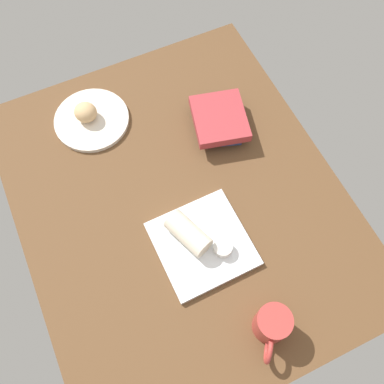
{
  "coord_description": "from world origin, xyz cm",
  "views": [
    {
      "loc": [
        -47.31,
        18.2,
        116.85
      ],
      "look_at": [
        -0.48,
        -3.57,
        7.0
      ],
      "focal_mm": 40.34,
      "sensor_mm": 36.0,
      "label": 1
    }
  ],
  "objects_px": {
    "round_plate": "(92,120)",
    "coffee_mug": "(272,325)",
    "scone_pastry": "(86,112)",
    "square_plate": "(203,243)",
    "sauce_cup": "(223,248)",
    "book_stack": "(219,119)",
    "breakfast_wrap": "(188,233)"
  },
  "relations": [
    {
      "from": "round_plate",
      "to": "breakfast_wrap",
      "type": "bearing_deg",
      "value": -167.01
    },
    {
      "from": "round_plate",
      "to": "breakfast_wrap",
      "type": "relative_size",
      "value": 1.84
    },
    {
      "from": "sauce_cup",
      "to": "book_stack",
      "type": "bearing_deg",
      "value": -25.11
    },
    {
      "from": "scone_pastry",
      "to": "breakfast_wrap",
      "type": "relative_size",
      "value": 0.56
    },
    {
      "from": "scone_pastry",
      "to": "breakfast_wrap",
      "type": "xyz_separation_m",
      "value": [
        -0.49,
        -0.12,
        0.01
      ]
    },
    {
      "from": "round_plate",
      "to": "book_stack",
      "type": "bearing_deg",
      "value": -117.23
    },
    {
      "from": "round_plate",
      "to": "scone_pastry",
      "type": "relative_size",
      "value": 3.27
    },
    {
      "from": "round_plate",
      "to": "square_plate",
      "type": "relative_size",
      "value": 0.96
    },
    {
      "from": "scone_pastry",
      "to": "square_plate",
      "type": "height_order",
      "value": "scone_pastry"
    },
    {
      "from": "round_plate",
      "to": "coffee_mug",
      "type": "relative_size",
      "value": 1.9
    },
    {
      "from": "sauce_cup",
      "to": "book_stack",
      "type": "distance_m",
      "value": 0.41
    },
    {
      "from": "scone_pastry",
      "to": "sauce_cup",
      "type": "bearing_deg",
      "value": -161.34
    },
    {
      "from": "book_stack",
      "to": "coffee_mug",
      "type": "distance_m",
      "value": 0.62
    },
    {
      "from": "square_plate",
      "to": "sauce_cup",
      "type": "relative_size",
      "value": 4.76
    },
    {
      "from": "round_plate",
      "to": "square_plate",
      "type": "xyz_separation_m",
      "value": [
        -0.51,
        -0.14,
        0.0
      ]
    },
    {
      "from": "book_stack",
      "to": "square_plate",
      "type": "bearing_deg",
      "value": 147.4
    },
    {
      "from": "book_stack",
      "to": "scone_pastry",
      "type": "bearing_deg",
      "value": 62.33
    },
    {
      "from": "sauce_cup",
      "to": "coffee_mug",
      "type": "bearing_deg",
      "value": -176.1
    },
    {
      "from": "sauce_cup",
      "to": "round_plate",
      "type": "bearing_deg",
      "value": 18.05
    },
    {
      "from": "square_plate",
      "to": "round_plate",
      "type": "bearing_deg",
      "value": 15.44
    },
    {
      "from": "scone_pastry",
      "to": "square_plate",
      "type": "xyz_separation_m",
      "value": [
        -0.52,
        -0.15,
        -0.03
      ]
    },
    {
      "from": "scone_pastry",
      "to": "sauce_cup",
      "type": "distance_m",
      "value": 0.59
    },
    {
      "from": "square_plate",
      "to": "book_stack",
      "type": "relative_size",
      "value": 1.1
    },
    {
      "from": "scone_pastry",
      "to": "sauce_cup",
      "type": "height_order",
      "value": "scone_pastry"
    },
    {
      "from": "book_stack",
      "to": "coffee_mug",
      "type": "height_order",
      "value": "coffee_mug"
    },
    {
      "from": "book_stack",
      "to": "coffee_mug",
      "type": "xyz_separation_m",
      "value": [
        -0.6,
        0.16,
        0.02
      ]
    },
    {
      "from": "scone_pastry",
      "to": "book_stack",
      "type": "bearing_deg",
      "value": -117.67
    },
    {
      "from": "sauce_cup",
      "to": "coffee_mug",
      "type": "height_order",
      "value": "coffee_mug"
    },
    {
      "from": "scone_pastry",
      "to": "book_stack",
      "type": "height_order",
      "value": "scone_pastry"
    },
    {
      "from": "breakfast_wrap",
      "to": "coffee_mug",
      "type": "bearing_deg",
      "value": -95.14
    },
    {
      "from": "book_stack",
      "to": "breakfast_wrap",
      "type": "bearing_deg",
      "value": 141.04
    },
    {
      "from": "coffee_mug",
      "to": "book_stack",
      "type": "bearing_deg",
      "value": -14.73
    }
  ]
}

